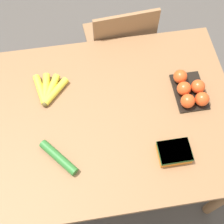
# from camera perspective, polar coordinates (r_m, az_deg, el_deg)

# --- Properties ---
(ground_plane) EXTENTS (12.00, 12.00, 0.00)m
(ground_plane) POSITION_cam_1_polar(r_m,az_deg,el_deg) (2.29, -0.00, -9.10)
(ground_plane) COLOR #4C4742
(dining_table) EXTENTS (1.29, 0.98, 0.76)m
(dining_table) POSITION_cam_1_polar(r_m,az_deg,el_deg) (1.67, -0.00, -2.01)
(dining_table) COLOR olive
(dining_table) RESTS_ON ground_plane
(chair) EXTENTS (0.45, 0.43, 0.90)m
(chair) POSITION_cam_1_polar(r_m,az_deg,el_deg) (2.18, 1.41, 11.93)
(chair) COLOR #8E6642
(chair) RESTS_ON ground_plane
(banana_bunch) EXTENTS (0.19, 0.19, 0.04)m
(banana_bunch) POSITION_cam_1_polar(r_m,az_deg,el_deg) (1.67, -11.60, 3.91)
(banana_bunch) COLOR brown
(banana_bunch) RESTS_ON dining_table
(tomato_pack) EXTENTS (0.16, 0.23, 0.08)m
(tomato_pack) POSITION_cam_1_polar(r_m,az_deg,el_deg) (1.66, 14.10, 3.85)
(tomato_pack) COLOR black
(tomato_pack) RESTS_ON dining_table
(carrot_bag) EXTENTS (0.15, 0.11, 0.05)m
(carrot_bag) POSITION_cam_1_polar(r_m,az_deg,el_deg) (1.50, 11.31, -7.20)
(carrot_bag) COLOR orange
(carrot_bag) RESTS_ON dining_table
(cucumber_near) EXTENTS (0.17, 0.19, 0.04)m
(cucumber_near) POSITION_cam_1_polar(r_m,az_deg,el_deg) (1.49, -9.74, -8.19)
(cucumber_near) COLOR #2D702D
(cucumber_near) RESTS_ON dining_table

